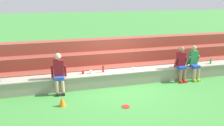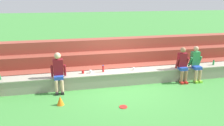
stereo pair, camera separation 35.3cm
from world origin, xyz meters
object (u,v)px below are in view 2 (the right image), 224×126
person_center (183,64)px  frisbee (123,107)px  water_bottle_near_left (214,63)px  plastic_cup_left_end (91,72)px  plastic_cup_middle (83,72)px  person_right_of_center (196,63)px  water_bottle_near_right (103,69)px  plastic_cup_right_end (134,69)px  sports_cone (60,101)px  person_left_of_center (58,71)px

person_center → frisbee: person_center is taller
person_center → water_bottle_near_left: bearing=9.4°
plastic_cup_left_end → plastic_cup_middle: (-0.28, 0.02, 0.00)m
person_right_of_center → water_bottle_near_right: 3.71m
plastic_cup_left_end → frisbee: 2.14m
plastic_cup_right_end → water_bottle_near_left: bearing=-1.0°
plastic_cup_right_end → sports_cone: 3.15m
person_left_of_center → water_bottle_near_left: (6.31, 0.22, -0.16)m
plastic_cup_middle → sports_cone: (-0.85, -1.37, -0.43)m
plastic_cup_left_end → water_bottle_near_left: bearing=-0.8°
person_right_of_center → water_bottle_near_right: (-3.70, 0.33, -0.09)m
plastic_cup_left_end → frisbee: size_ratio=0.46×
water_bottle_near_left → frisbee: 4.80m
plastic_cup_left_end → plastic_cup_middle: 0.28m
water_bottle_near_right → sports_cone: (-1.62, -1.38, -0.50)m
person_center → frisbee: (-2.82, -1.58, -0.73)m
water_bottle_near_right → plastic_cup_middle: size_ratio=2.25×
plastic_cup_right_end → plastic_cup_middle: size_ratio=0.86×
person_right_of_center → plastic_cup_middle: bearing=175.9°
person_left_of_center → plastic_cup_right_end: person_left_of_center is taller
person_center → water_bottle_near_left: size_ratio=6.54×
person_left_of_center → frisbee: 2.63m
water_bottle_near_right → plastic_cup_left_end: (-0.48, -0.03, -0.07)m
person_left_of_center → plastic_cup_left_end: person_left_of_center is taller
plastic_cup_middle → frisbee: plastic_cup_middle is taller
water_bottle_near_left → plastic_cup_middle: 5.44m
water_bottle_near_right → person_right_of_center: bearing=-5.0°
person_center → water_bottle_near_left: 1.60m
water_bottle_near_left → water_bottle_near_right: size_ratio=0.79×
frisbee → sports_cone: 1.98m
person_center → plastic_cup_left_end: person_center is taller
water_bottle_near_left → plastic_cup_right_end: (-3.46, 0.06, -0.05)m
water_bottle_near_left → plastic_cup_right_end: 3.47m
plastic_cup_right_end → sports_cone: (-2.82, -1.33, -0.42)m
person_left_of_center → water_bottle_near_right: bearing=11.1°
sports_cone → frisbee: bearing=-16.7°
person_left_of_center → plastic_cup_right_end: size_ratio=13.93×
water_bottle_near_right → plastic_cup_right_end: 1.21m
person_right_of_center → water_bottle_near_left: person_right_of_center is taller
plastic_cup_left_end → sports_cone: size_ratio=0.39×
plastic_cup_right_end → plastic_cup_left_end: bearing=179.6°
person_right_of_center → water_bottle_near_left: size_ratio=6.53×
sports_cone → plastic_cup_middle: bearing=58.1°
water_bottle_near_right → frisbee: bearing=-81.9°
plastic_cup_middle → person_center: bearing=-5.3°
water_bottle_near_left → plastic_cup_left_end: bearing=179.2°
plastic_cup_left_end → frisbee: plastic_cup_left_end is taller
water_bottle_near_right → sports_cone: bearing=-139.7°
plastic_cup_right_end → frisbee: 2.19m
person_right_of_center → plastic_cup_left_end: (-4.18, 0.30, -0.16)m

